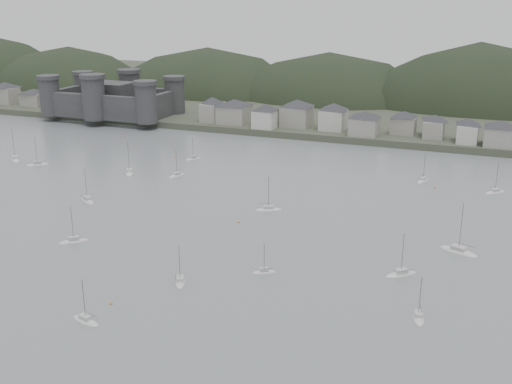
% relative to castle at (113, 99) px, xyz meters
% --- Properties ---
extents(ground, '(900.00, 900.00, 0.00)m').
position_rel_castle_xyz_m(ground, '(120.00, -179.80, -10.96)').
color(ground, slate).
rests_on(ground, ground).
extents(far_shore_land, '(900.00, 250.00, 3.00)m').
position_rel_castle_xyz_m(far_shore_land, '(120.00, 115.20, -9.46)').
color(far_shore_land, '#383D2D').
rests_on(far_shore_land, ground).
extents(forested_ridge, '(851.55, 103.94, 102.57)m').
position_rel_castle_xyz_m(forested_ridge, '(124.83, 89.60, -22.25)').
color(forested_ridge, black).
rests_on(forested_ridge, ground).
extents(castle, '(66.00, 43.00, 20.00)m').
position_rel_castle_xyz_m(castle, '(0.00, 0.00, 0.00)').
color(castle, '#323235').
rests_on(castle, far_shore_land).
extents(waterfront_town, '(451.48, 28.46, 12.92)m').
position_rel_castle_xyz_m(waterfront_town, '(170.59, 3.54, -2.30)').
color(waterfront_town, gray).
rests_on(waterfront_town, far_shore_land).
extents(sailboat_lead, '(7.15, 9.17, 12.29)m').
position_rel_castle_xyz_m(sailboat_lead, '(62.60, -83.35, -10.79)').
color(sailboat_lead, silver).
rests_on(sailboat_lead, ground).
extents(moored_fleet, '(229.94, 152.46, 13.89)m').
position_rel_castle_xyz_m(moored_fleet, '(116.05, -118.10, -10.79)').
color(moored_fleet, silver).
rests_on(moored_fleet, ground).
extents(mooring_buoys, '(163.06, 141.84, 0.70)m').
position_rel_castle_xyz_m(mooring_buoys, '(125.80, -127.34, -10.81)').
color(mooring_buoys, '#CE8844').
rests_on(mooring_buoys, ground).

